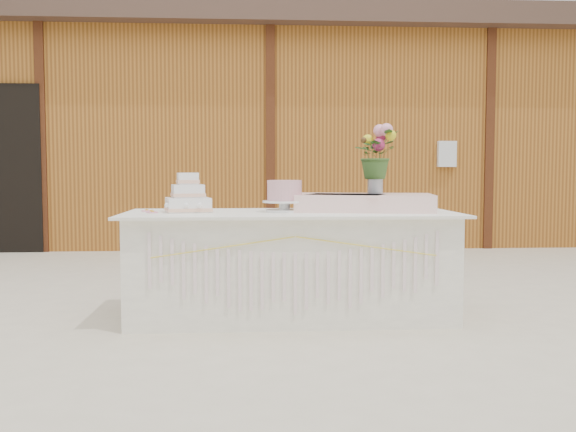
{
  "coord_description": "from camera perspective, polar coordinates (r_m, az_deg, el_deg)",
  "views": [
    {
      "loc": [
        -0.32,
        -4.63,
        1.07
      ],
      "look_at": [
        0.0,
        0.3,
        0.72
      ],
      "focal_mm": 40.0,
      "sensor_mm": 36.0,
      "label": 1
    }
  ],
  "objects": [
    {
      "name": "ground",
      "position": [
        4.76,
        0.23,
        -8.93
      ],
      "size": [
        80.0,
        80.0,
        0.0
      ],
      "primitive_type": "plane",
      "color": "beige",
      "rests_on": "ground"
    },
    {
      "name": "barn",
      "position": [
        10.65,
        -2.03,
        7.29
      ],
      "size": [
        12.6,
        4.6,
        3.3
      ],
      "color": "#A56522",
      "rests_on": "ground"
    },
    {
      "name": "cake_table",
      "position": [
        4.69,
        0.24,
        -4.32
      ],
      "size": [
        2.4,
        1.0,
        0.77
      ],
      "color": "white",
      "rests_on": "ground"
    },
    {
      "name": "wedding_cake",
      "position": [
        4.71,
        -8.89,
        1.53
      ],
      "size": [
        0.38,
        0.38,
        0.29
      ],
      "rotation": [
        0.0,
        0.0,
        0.21
      ],
      "color": "white",
      "rests_on": "cake_table"
    },
    {
      "name": "pink_cake_stand",
      "position": [
        4.66,
        -0.31,
        1.95
      ],
      "size": [
        0.32,
        0.32,
        0.23
      ],
      "color": "white",
      "rests_on": "cake_table"
    },
    {
      "name": "satin_runner",
      "position": [
        4.81,
        6.79,
        1.2
      ],
      "size": [
        1.08,
        0.74,
        0.13
      ],
      "primitive_type": "cube",
      "rotation": [
        0.0,
        0.0,
        -0.17
      ],
      "color": "#FFD7CD",
      "rests_on": "cake_table"
    },
    {
      "name": "flower_vase",
      "position": [
        4.88,
        7.76,
        2.91
      ],
      "size": [
        0.12,
        0.12,
        0.16
      ],
      "primitive_type": "cylinder",
      "color": "silver",
      "rests_on": "satin_runner"
    },
    {
      "name": "bouquet",
      "position": [
        4.88,
        7.79,
        6.01
      ],
      "size": [
        0.44,
        0.43,
        0.37
      ],
      "primitive_type": "imported",
      "rotation": [
        0.0,
        0.0,
        0.74
      ],
      "color": "#365A24",
      "rests_on": "flower_vase"
    },
    {
      "name": "loose_flowers",
      "position": [
        4.74,
        -12.22,
        0.45
      ],
      "size": [
        0.25,
        0.4,
        0.02
      ],
      "primitive_type": null,
      "rotation": [
        0.0,
        0.0,
        -0.28
      ],
      "color": "pink",
      "rests_on": "cake_table"
    }
  ]
}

